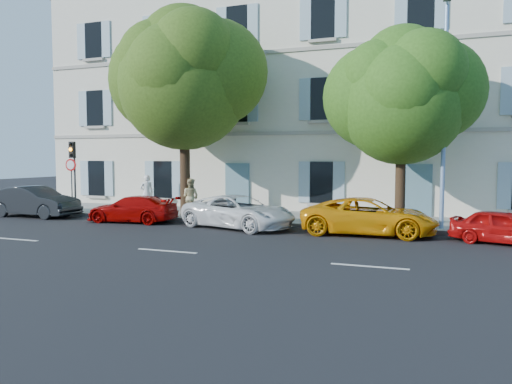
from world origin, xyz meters
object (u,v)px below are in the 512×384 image
at_px(street_lamp, 444,102).
at_px(pedestrian_b, 191,197).
at_px(car_red_coupe, 132,209).
at_px(car_red_hatchback, 504,227).
at_px(tree_right, 402,103).
at_px(car_white_coupe, 239,212).
at_px(traffic_light, 73,161).
at_px(tree_left, 184,85).
at_px(car_dark_sedan, 35,202).
at_px(car_yellow_supercar, 369,216).
at_px(road_sign, 71,174).
at_px(pedestrian_a, 147,193).

height_order(street_lamp, pedestrian_b, street_lamp).
relative_size(car_red_coupe, pedestrian_b, 2.35).
xyz_separation_m(car_red_hatchback, tree_right, (-3.45, 2.37, 4.36)).
bearing_deg(car_red_hatchback, car_white_coupe, 104.25).
height_order(traffic_light, street_lamp, street_lamp).
bearing_deg(tree_left, street_lamp, -3.65).
bearing_deg(street_lamp, traffic_light, 179.90).
bearing_deg(car_red_hatchback, car_dark_sedan, 105.17).
relative_size(car_white_coupe, car_yellow_supercar, 0.97).
relative_size(car_red_coupe, car_red_hatchback, 1.21).
distance_m(traffic_light, street_lamp, 17.15).
xyz_separation_m(car_dark_sedan, road_sign, (0.96, 1.40, 1.29)).
bearing_deg(car_red_hatchback, street_lamp, 61.71).
bearing_deg(car_white_coupe, car_red_hatchback, -75.94).
bearing_deg(car_red_hatchback, pedestrian_b, 95.35).
xyz_separation_m(car_white_coupe, traffic_light, (-9.46, 1.58, 1.97)).
height_order(road_sign, street_lamp, street_lamp).
bearing_deg(car_yellow_supercar, street_lamp, -61.80).
height_order(tree_left, pedestrian_b, tree_left).
height_order(car_red_coupe, tree_right, tree_right).
height_order(traffic_light, road_sign, traffic_light).
bearing_deg(car_yellow_supercar, tree_left, 74.56).
bearing_deg(pedestrian_a, car_white_coupe, 114.08).
relative_size(car_red_coupe, pedestrian_a, 2.23).
height_order(traffic_light, pedestrian_b, traffic_light).
bearing_deg(traffic_light, car_dark_sedan, -121.89).
relative_size(tree_right, street_lamp, 0.90).
height_order(car_yellow_supercar, traffic_light, traffic_light).
distance_m(car_dark_sedan, street_lamp, 18.49).
height_order(car_red_coupe, tree_left, tree_left).
bearing_deg(road_sign, tree_right, 2.26).
xyz_separation_m(car_yellow_supercar, tree_right, (0.92, 1.91, 4.25)).
height_order(car_yellow_supercar, street_lamp, street_lamp).
relative_size(car_yellow_supercar, pedestrian_a, 2.72).
relative_size(car_white_coupe, pedestrian_b, 2.79).
bearing_deg(pedestrian_b, pedestrian_a, -10.90).
xyz_separation_m(car_white_coupe, car_red_hatchback, (9.45, -0.32, -0.10)).
bearing_deg(car_white_coupe, tree_right, -55.14).
bearing_deg(road_sign, pedestrian_a, 25.70).
distance_m(tree_right, pedestrian_a, 12.84).
distance_m(pedestrian_a, pedestrian_b, 3.06).
height_order(car_dark_sedan, road_sign, road_sign).
bearing_deg(street_lamp, road_sign, -179.61).
distance_m(car_red_coupe, tree_right, 11.99).
relative_size(car_yellow_supercar, street_lamp, 0.59).
bearing_deg(tree_left, car_red_hatchback, -11.18).
bearing_deg(road_sign, car_white_coupe, -8.62).
distance_m(car_white_coupe, car_red_hatchback, 9.45).
bearing_deg(car_dark_sedan, traffic_light, -31.61).
xyz_separation_m(road_sign, street_lamp, (17.01, 0.11, 2.83)).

